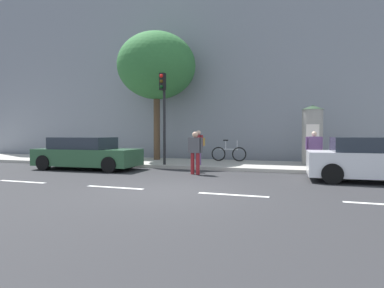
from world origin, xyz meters
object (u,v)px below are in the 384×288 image
poster_column (312,135)px  pedestrian_in_dark_shirt (199,145)px  pedestrian_in_red_top (314,147)px  parked_car_dark (87,154)px  traffic_light (163,103)px  pedestrian_tallest (195,149)px  bicycle_leaning (229,154)px  street_tree (157,66)px  parked_car_red (381,160)px

poster_column → pedestrian_in_dark_shirt: poster_column is taller
pedestrian_in_red_top → parked_car_dark: 9.46m
poster_column → parked_car_dark: poster_column is taller
poster_column → traffic_light: bearing=-160.9°
pedestrian_tallest → parked_car_dark: (-5.02, 0.13, -0.29)m
bicycle_leaning → parked_car_dark: 6.86m
parked_car_dark → bicycle_leaning: bearing=39.0°
street_tree → pedestrian_in_dark_shirt: size_ratio=4.39×
traffic_light → pedestrian_in_red_top: traffic_light is taller
parked_car_red → pedestrian_in_red_top: bearing=135.0°
pedestrian_tallest → parked_car_dark: size_ratio=0.36×
traffic_light → parked_car_red: 8.70m
pedestrian_tallest → pedestrian_in_red_top: 4.67m
parked_car_dark → parked_car_red: parked_car_red is taller
traffic_light → street_tree: 3.68m
parked_car_dark → parked_car_red: (11.21, -0.15, 0.02)m
pedestrian_tallest → pedestrian_in_dark_shirt: 2.25m
pedestrian_in_dark_shirt → bicycle_leaning: pedestrian_in_dark_shirt is taller
traffic_light → parked_car_dark: size_ratio=0.90×
poster_column → bicycle_leaning: bearing=171.3°
poster_column → pedestrian_tallest: poster_column is taller
traffic_light → poster_column: traffic_light is taller
parked_car_dark → poster_column: bearing=21.8°
street_tree → pedestrian_in_dark_shirt: (3.00, -1.98, -4.09)m
poster_column → parked_car_dark: size_ratio=0.59×
street_tree → parked_car_dark: size_ratio=1.49×
bicycle_leaning → pedestrian_in_red_top: bearing=-32.8°
street_tree → bicycle_leaning: street_tree is taller
pedestrian_in_dark_shirt → parked_car_red: 7.11m
parked_car_dark → traffic_light: bearing=27.2°
street_tree → pedestrian_in_dark_shirt: 5.44m
bicycle_leaning → pedestrian_in_dark_shirt: bearing=-111.1°
poster_column → parked_car_red: poster_column is taller
street_tree → poster_column: bearing=-2.4°
street_tree → bicycle_leaning: size_ratio=3.84×
traffic_light → parked_car_dark: bearing=-152.8°
street_tree → parked_car_dark: street_tree is taller
pedestrian_in_red_top → parked_car_red: (1.92, -1.92, -0.32)m
parked_car_red → pedestrian_tallest: bearing=179.8°
street_tree → parked_car_red: street_tree is taller
pedestrian_in_red_top → parked_car_red: size_ratio=0.33×
poster_column → pedestrian_in_dark_shirt: bearing=-161.0°
pedestrian_tallest → parked_car_red: size_ratio=0.36×
street_tree → parked_car_red: bearing=-23.2°
pedestrian_in_dark_shirt → pedestrian_in_red_top: bearing=-3.4°
poster_column → bicycle_leaning: 4.11m
poster_column → pedestrian_in_red_top: poster_column is taller
traffic_light → parked_car_dark: 4.01m
bicycle_leaning → street_tree: bearing=-175.8°
parked_car_dark → pedestrian_in_red_top: bearing=10.7°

